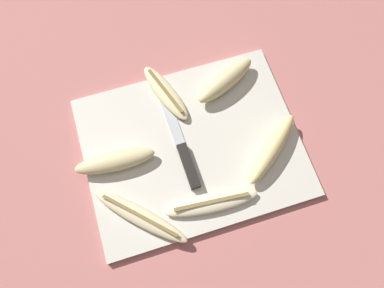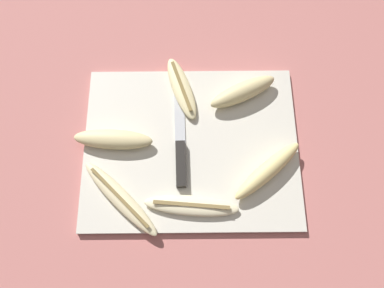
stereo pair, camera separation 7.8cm
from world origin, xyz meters
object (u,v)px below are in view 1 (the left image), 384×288
(knife, at_px, (185,157))
(banana_bright_far, at_px, (210,203))
(banana_mellow_near, at_px, (225,80))
(banana_ripe_center, at_px, (115,161))
(banana_golden_short, at_px, (272,148))
(banana_soft_right, at_px, (166,93))
(banana_cream_curved, at_px, (140,216))

(knife, xyz_separation_m, banana_bright_far, (0.02, -0.11, 0.00))
(banana_mellow_near, xyz_separation_m, banana_ripe_center, (-0.27, -0.11, -0.00))
(banana_golden_short, xyz_separation_m, banana_ripe_center, (-0.31, 0.07, -0.00))
(knife, distance_m, banana_bright_far, 0.11)
(banana_soft_right, xyz_separation_m, banana_cream_curved, (-0.12, -0.24, 0.00))
(banana_bright_far, xyz_separation_m, banana_soft_right, (-0.02, 0.26, 0.00))
(banana_bright_far, height_order, banana_ripe_center, banana_ripe_center)
(banana_bright_far, bearing_deg, knife, 100.32)
(banana_bright_far, bearing_deg, banana_ripe_center, 139.01)
(banana_mellow_near, relative_size, banana_cream_curved, 0.92)
(banana_golden_short, height_order, banana_cream_curved, banana_golden_short)
(knife, xyz_separation_m, banana_cream_curved, (-0.12, -0.09, 0.00))
(banana_bright_far, xyz_separation_m, banana_cream_curved, (-0.14, 0.02, 0.00))
(banana_ripe_center, height_order, banana_soft_right, banana_ripe_center)
(knife, xyz_separation_m, banana_golden_short, (0.18, -0.04, 0.01))
(knife, height_order, banana_ripe_center, banana_ripe_center)
(knife, bearing_deg, banana_mellow_near, 44.33)
(banana_ripe_center, height_order, banana_cream_curved, banana_ripe_center)
(knife, bearing_deg, banana_soft_right, 87.81)
(banana_golden_short, bearing_deg, banana_ripe_center, 167.47)
(banana_bright_far, relative_size, banana_ripe_center, 1.14)
(knife, distance_m, banana_soft_right, 0.15)
(banana_bright_far, height_order, banana_soft_right, banana_soft_right)
(banana_soft_right, distance_m, banana_cream_curved, 0.27)
(knife, relative_size, banana_bright_far, 1.15)
(banana_bright_far, height_order, banana_cream_curved, banana_cream_curved)
(knife, bearing_deg, banana_ripe_center, 165.63)
(banana_golden_short, xyz_separation_m, banana_soft_right, (-0.17, 0.19, -0.01))
(banana_ripe_center, bearing_deg, banana_soft_right, 40.81)
(banana_golden_short, height_order, banana_mellow_near, banana_mellow_near)
(knife, height_order, banana_golden_short, banana_golden_short)
(banana_ripe_center, bearing_deg, banana_golden_short, -12.53)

